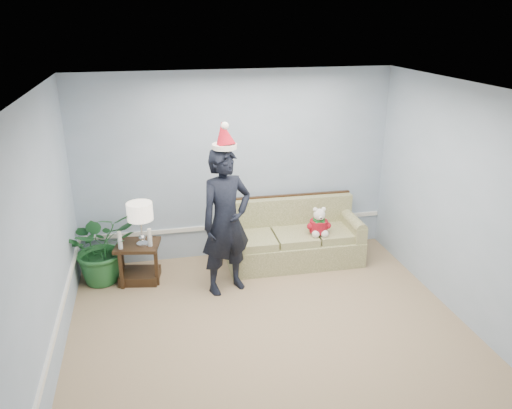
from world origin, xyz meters
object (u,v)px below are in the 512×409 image
object	(u,v)px
houseplant	(101,246)
sofa	(293,240)
man	(226,222)
table_lamp	(140,213)
teddy_bear	(319,225)
side_table	(139,266)

from	to	relation	value
houseplant	sofa	bearing A→B (deg)	0.93
houseplant	man	size ratio (longest dim) A/B	0.53
sofa	man	bearing A→B (deg)	-148.44
table_lamp	sofa	bearing A→B (deg)	5.36
sofa	teddy_bear	size ratio (longest dim) A/B	4.69
teddy_bear	man	bearing A→B (deg)	-157.81
side_table	teddy_bear	xyz separation A→B (m)	(2.50, -0.08, 0.41)
man	houseplant	bearing A→B (deg)	139.08
houseplant	teddy_bear	size ratio (longest dim) A/B	2.44
side_table	houseplant	xyz separation A→B (m)	(-0.47, 0.10, 0.29)
side_table	houseplant	distance (m)	0.56
side_table	teddy_bear	size ratio (longest dim) A/B	1.55
side_table	sofa	bearing A→B (deg)	3.86
man	teddy_bear	distance (m)	1.47
table_lamp	teddy_bear	world-z (taller)	table_lamp
houseplant	teddy_bear	distance (m)	2.97
sofa	man	xyz separation A→B (m)	(-1.07, -0.62, 0.63)
sofa	side_table	distance (m)	2.19
side_table	man	world-z (taller)	man
side_table	houseplant	bearing A→B (deg)	167.45
side_table	houseplant	size ratio (longest dim) A/B	0.63
side_table	teddy_bear	world-z (taller)	teddy_bear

